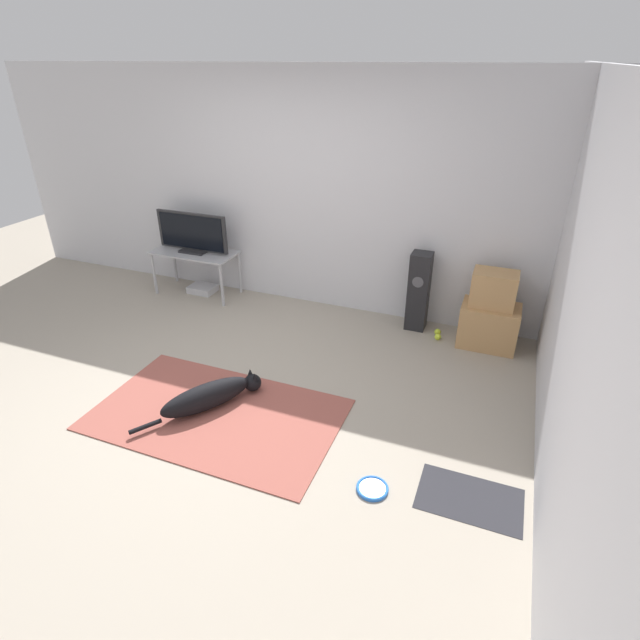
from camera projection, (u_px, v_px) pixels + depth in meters
name	position (u px, v px, depth m)	size (l,w,h in m)	color
ground_plane	(214.00, 397.00, 4.28)	(12.00, 12.00, 0.00)	#9E9384
wall_back	(307.00, 194.00, 5.41)	(8.00, 0.06, 2.55)	silver
wall_right	(584.00, 317.00, 2.84)	(0.06, 8.00, 2.55)	silver
area_rug	(217.00, 414.00, 4.07)	(2.00, 1.19, 0.01)	#934C42
dog	(211.00, 395.00, 4.11)	(0.67, 0.98, 0.23)	black
frisbee	(372.00, 488.00, 3.36)	(0.22, 0.22, 0.03)	blue
cardboard_box_lower	(488.00, 326.00, 4.97)	(0.56, 0.38, 0.43)	tan
cardboard_box_upper	(494.00, 289.00, 4.80)	(0.42, 0.29, 0.35)	tan
floor_speaker	(419.00, 291.00, 5.20)	(0.21, 0.21, 0.84)	black
tv_stand	(195.00, 257.00, 5.97)	(1.01, 0.47, 0.53)	#A8A8AD
tv	(192.00, 233.00, 5.83)	(0.91, 0.20, 0.47)	#232326
tennis_ball_by_boxes	(438.00, 337.00, 5.14)	(0.07, 0.07, 0.07)	#C6E033
tennis_ball_near_speaker	(438.00, 332.00, 5.23)	(0.07, 0.07, 0.07)	#C6E033
game_console	(203.00, 289.00, 6.19)	(0.32, 0.24, 0.08)	#B7B7BC
door_mat	(470.00, 498.00, 3.30)	(0.68, 0.42, 0.01)	#28282D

